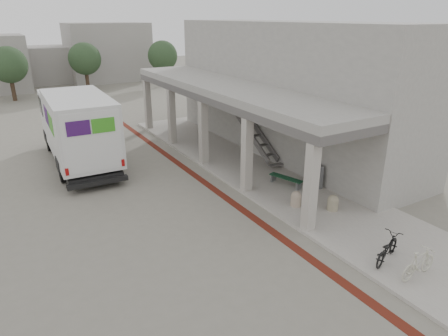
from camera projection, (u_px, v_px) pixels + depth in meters
ground at (210, 207)px, 16.22m from camera, size 120.00×120.00×0.00m
bike_lane_stripe at (208, 185)px, 18.30m from camera, size 0.35×40.00×0.01m
sidewalk at (287, 186)px, 18.09m from camera, size 4.40×28.00×0.12m
transit_building at (279, 91)px, 21.86m from camera, size 7.60×17.00×7.00m
distant_backdrop at (27, 61)px, 42.80m from camera, size 28.00×10.00×6.50m
tree_left at (9, 65)px, 35.26m from camera, size 3.20×3.20×4.80m
tree_mid at (85, 59)px, 40.18m from camera, size 3.20×3.20×4.80m
tree_right at (163, 56)px, 43.16m from camera, size 3.20×3.20×4.80m
fedex_truck at (77, 126)px, 20.42m from camera, size 3.00×8.77×3.70m
bench at (286, 180)px, 17.89m from camera, size 0.82×1.66×0.38m
bollard_near at (333, 202)px, 15.59m from camera, size 0.43×0.43×0.64m
bollard_far at (296, 199)px, 15.94m from camera, size 0.42×0.42×0.63m
utility_cabinet at (315, 176)px, 17.64m from camera, size 0.59×0.71×1.04m
bicycle_black at (387, 248)px, 12.32m from camera, size 1.72×1.06×0.85m
bicycle_cream at (419, 263)px, 11.54m from camera, size 1.52×0.47×0.90m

